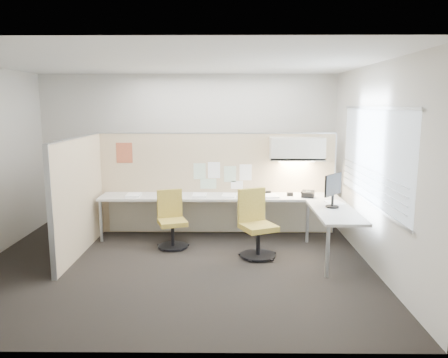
{
  "coord_description": "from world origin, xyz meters",
  "views": [
    {
      "loc": [
        0.75,
        -5.92,
        2.25
      ],
      "look_at": [
        0.68,
        0.8,
        1.1
      ],
      "focal_mm": 35.0,
      "sensor_mm": 36.0,
      "label": 1
    }
  ],
  "objects_px": {
    "desk": "(239,205)",
    "chair_right": "(256,226)",
    "phone": "(308,194)",
    "monitor": "(333,188)",
    "chair_left": "(172,221)"
  },
  "relations": [
    {
      "from": "chair_right",
      "to": "desk",
      "type": "bearing_deg",
      "value": 82.02
    },
    {
      "from": "chair_right",
      "to": "chair_left",
      "type": "bearing_deg",
      "value": 137.71
    },
    {
      "from": "desk",
      "to": "chair_right",
      "type": "xyz_separation_m",
      "value": [
        0.23,
        -0.77,
        -0.14
      ]
    },
    {
      "from": "monitor",
      "to": "chair_right",
      "type": "bearing_deg",
      "value": 133.12
    },
    {
      "from": "desk",
      "to": "monitor",
      "type": "distance_m",
      "value": 1.59
    },
    {
      "from": "chair_right",
      "to": "monitor",
      "type": "distance_m",
      "value": 1.27
    },
    {
      "from": "desk",
      "to": "chair_right",
      "type": "bearing_deg",
      "value": -73.14
    },
    {
      "from": "monitor",
      "to": "chair_left",
      "type": "bearing_deg",
      "value": 121.75
    },
    {
      "from": "chair_left",
      "to": "chair_right",
      "type": "relative_size",
      "value": 0.9
    },
    {
      "from": "chair_left",
      "to": "chair_right",
      "type": "distance_m",
      "value": 1.38
    },
    {
      "from": "monitor",
      "to": "phone",
      "type": "distance_m",
      "value": 0.81
    },
    {
      "from": "phone",
      "to": "monitor",
      "type": "bearing_deg",
      "value": -55.48
    },
    {
      "from": "chair_left",
      "to": "chair_right",
      "type": "height_order",
      "value": "chair_right"
    },
    {
      "from": "desk",
      "to": "phone",
      "type": "distance_m",
      "value": 1.15
    },
    {
      "from": "monitor",
      "to": "desk",
      "type": "bearing_deg",
      "value": 102.73
    }
  ]
}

